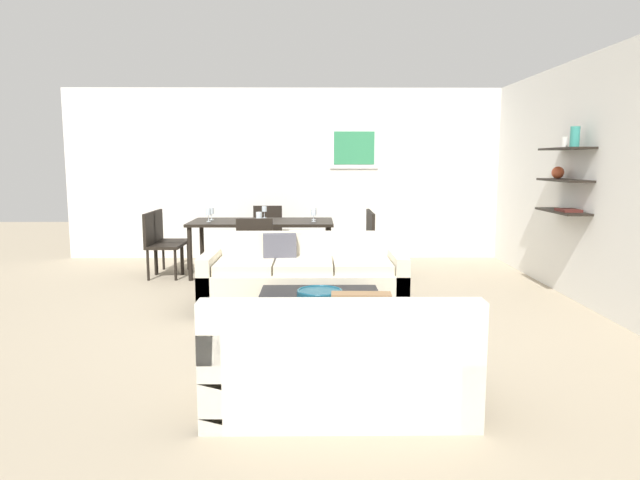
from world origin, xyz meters
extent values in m
plane|color=tan|center=(0.00, 0.00, 0.00)|extent=(18.00, 18.00, 0.00)
cube|color=silver|center=(0.30, 3.53, 1.35)|extent=(8.40, 0.06, 2.70)
cube|color=white|center=(0.69, 3.48, 1.76)|extent=(0.75, 0.02, 0.65)
cube|color=#338C59|center=(0.69, 3.47, 1.76)|extent=(0.64, 0.01, 0.52)
cube|color=silver|center=(3.03, 0.60, 1.35)|extent=(0.06, 8.20, 2.70)
cube|color=black|center=(2.86, 0.72, 1.70)|extent=(0.28, 0.90, 0.02)
cube|color=black|center=(2.86, 0.72, 1.35)|extent=(0.28, 0.90, 0.02)
cube|color=black|center=(2.86, 0.72, 1.00)|extent=(0.28, 0.90, 0.02)
cylinder|color=teal|center=(2.86, 0.52, 1.82)|extent=(0.10, 0.10, 0.22)
sphere|color=#D85933|center=(2.86, 0.90, 1.43)|extent=(0.14, 0.14, 0.14)
cylinder|color=silver|center=(2.86, 0.77, 1.77)|extent=(0.07, 0.07, 0.12)
cube|color=#4C1E19|center=(2.86, 0.57, 1.03)|extent=(0.20, 0.28, 0.03)
cube|color=beige|center=(-0.06, 0.30, 0.21)|extent=(2.13, 0.90, 0.42)
cube|color=beige|center=(-0.06, 0.67, 0.60)|extent=(2.13, 0.16, 0.36)
cube|color=beige|center=(-1.05, 0.30, 0.30)|extent=(0.14, 0.90, 0.60)
cube|color=beige|center=(0.94, 0.30, 0.30)|extent=(0.14, 0.90, 0.60)
cube|color=beige|center=(-0.67, 0.26, 0.47)|extent=(0.60, 0.70, 0.10)
cube|color=beige|center=(-0.06, 0.26, 0.47)|extent=(0.60, 0.70, 0.10)
cube|color=beige|center=(0.56, 0.26, 0.47)|extent=(0.60, 0.70, 0.10)
cube|color=#4C4C56|center=(-0.32, 0.49, 0.60)|extent=(0.37, 0.16, 0.36)
cube|color=silver|center=(0.21, -2.14, 0.21)|extent=(1.65, 0.90, 0.42)
cube|color=silver|center=(0.21, -2.51, 0.60)|extent=(1.65, 0.16, 0.36)
cube|color=silver|center=(0.97, -2.14, 0.30)|extent=(0.14, 0.90, 0.60)
cube|color=silver|center=(-0.54, -2.14, 0.30)|extent=(0.14, 0.90, 0.60)
cube|color=silver|center=(0.56, -2.10, 0.47)|extent=(0.66, 0.70, 0.10)
cube|color=silver|center=(-0.13, -2.10, 0.47)|extent=(0.66, 0.70, 0.10)
cube|color=#99724C|center=(0.34, -2.33, 0.60)|extent=(0.36, 0.13, 0.36)
cube|color=black|center=(0.11, -0.81, 0.19)|extent=(1.08, 1.06, 0.38)
cylinder|color=navy|center=(0.10, -0.83, 0.41)|extent=(0.40, 0.40, 0.07)
torus|color=navy|center=(0.10, -0.83, 0.45)|extent=(0.40, 0.40, 0.02)
cube|color=black|center=(-0.66, 2.12, 0.73)|extent=(1.94, 0.92, 0.04)
cylinder|color=black|center=(-1.57, 1.72, 0.35)|extent=(0.06, 0.06, 0.71)
cylinder|color=black|center=(0.25, 1.72, 0.35)|extent=(0.06, 0.06, 0.71)
cylinder|color=black|center=(-1.57, 2.51, 0.35)|extent=(0.06, 0.06, 0.71)
cylinder|color=black|center=(0.25, 2.51, 0.35)|extent=(0.06, 0.06, 0.71)
cube|color=black|center=(-0.66, 2.89, 0.43)|extent=(0.44, 0.44, 0.04)
cube|color=black|center=(-0.66, 3.09, 0.67)|extent=(0.44, 0.04, 0.43)
cylinder|color=black|center=(-0.84, 2.71, 0.21)|extent=(0.04, 0.04, 0.41)
cylinder|color=black|center=(-0.48, 2.71, 0.21)|extent=(0.04, 0.04, 0.41)
cylinder|color=black|center=(-0.84, 3.07, 0.21)|extent=(0.04, 0.04, 0.41)
cylinder|color=black|center=(-0.48, 3.07, 0.21)|extent=(0.04, 0.04, 0.41)
cube|color=black|center=(-0.66, 1.34, 0.43)|extent=(0.44, 0.44, 0.04)
cube|color=black|center=(-0.66, 1.14, 0.67)|extent=(0.44, 0.04, 0.43)
cylinder|color=black|center=(-0.48, 1.52, 0.21)|extent=(0.04, 0.04, 0.41)
cylinder|color=black|center=(-0.84, 1.52, 0.21)|extent=(0.04, 0.04, 0.41)
cylinder|color=black|center=(-0.48, 1.16, 0.21)|extent=(0.04, 0.04, 0.41)
cylinder|color=black|center=(-0.84, 1.16, 0.21)|extent=(0.04, 0.04, 0.41)
cube|color=black|center=(0.63, 2.32, 0.43)|extent=(0.44, 0.44, 0.04)
cube|color=black|center=(0.83, 2.32, 0.67)|extent=(0.04, 0.44, 0.43)
cylinder|color=black|center=(0.45, 2.50, 0.21)|extent=(0.04, 0.04, 0.41)
cylinder|color=black|center=(0.45, 2.14, 0.21)|extent=(0.04, 0.04, 0.41)
cylinder|color=black|center=(0.81, 2.50, 0.21)|extent=(0.04, 0.04, 0.41)
cylinder|color=black|center=(0.81, 2.14, 0.21)|extent=(0.04, 0.04, 0.41)
cube|color=black|center=(-1.95, 2.32, 0.43)|extent=(0.44, 0.44, 0.04)
cube|color=black|center=(-2.15, 2.32, 0.67)|extent=(0.04, 0.44, 0.43)
cylinder|color=black|center=(-1.77, 2.14, 0.21)|extent=(0.04, 0.04, 0.41)
cylinder|color=black|center=(-1.77, 2.50, 0.21)|extent=(0.04, 0.04, 0.41)
cylinder|color=black|center=(-2.13, 2.14, 0.21)|extent=(0.04, 0.04, 0.41)
cylinder|color=black|center=(-2.13, 2.50, 0.21)|extent=(0.04, 0.04, 0.41)
cube|color=black|center=(0.63, 1.91, 0.43)|extent=(0.44, 0.44, 0.04)
cube|color=black|center=(0.83, 1.91, 0.67)|extent=(0.04, 0.44, 0.43)
cylinder|color=black|center=(0.45, 2.09, 0.21)|extent=(0.04, 0.04, 0.41)
cylinder|color=black|center=(0.45, 1.73, 0.21)|extent=(0.04, 0.04, 0.41)
cylinder|color=black|center=(0.81, 2.09, 0.21)|extent=(0.04, 0.04, 0.41)
cylinder|color=black|center=(0.81, 1.73, 0.21)|extent=(0.04, 0.04, 0.41)
cube|color=black|center=(-1.95, 1.91, 0.43)|extent=(0.44, 0.44, 0.04)
cube|color=black|center=(-2.15, 1.91, 0.67)|extent=(0.04, 0.44, 0.43)
cylinder|color=black|center=(-1.77, 1.73, 0.21)|extent=(0.04, 0.04, 0.41)
cylinder|color=black|center=(-1.77, 2.09, 0.21)|extent=(0.04, 0.04, 0.41)
cylinder|color=black|center=(-2.13, 1.73, 0.21)|extent=(0.04, 0.04, 0.41)
cylinder|color=black|center=(-2.13, 2.09, 0.21)|extent=(0.04, 0.04, 0.41)
cylinder|color=silver|center=(-0.66, 1.72, 0.75)|extent=(0.06, 0.06, 0.01)
cylinder|color=silver|center=(-0.66, 1.72, 0.79)|extent=(0.01, 0.01, 0.06)
cylinder|color=silver|center=(-0.66, 1.72, 0.86)|extent=(0.08, 0.08, 0.09)
cylinder|color=silver|center=(-1.37, 2.23, 0.75)|extent=(0.06, 0.06, 0.01)
cylinder|color=silver|center=(-1.37, 2.23, 0.80)|extent=(0.01, 0.01, 0.08)
cylinder|color=silver|center=(-1.37, 2.23, 0.88)|extent=(0.07, 0.07, 0.08)
cylinder|color=silver|center=(-0.66, 2.51, 0.75)|extent=(0.06, 0.06, 0.01)
cylinder|color=silver|center=(-0.66, 2.51, 0.80)|extent=(0.01, 0.01, 0.09)
cylinder|color=silver|center=(-0.66, 2.51, 0.88)|extent=(0.07, 0.07, 0.08)
cylinder|color=silver|center=(-1.37, 2.00, 0.75)|extent=(0.06, 0.06, 0.01)
cylinder|color=silver|center=(-1.37, 2.00, 0.80)|extent=(0.01, 0.01, 0.08)
cylinder|color=silver|center=(-1.37, 2.00, 0.89)|extent=(0.07, 0.07, 0.10)
cylinder|color=silver|center=(0.05, 2.23, 0.75)|extent=(0.06, 0.06, 0.01)
cylinder|color=silver|center=(0.05, 2.23, 0.79)|extent=(0.01, 0.01, 0.08)
cylinder|color=silver|center=(0.05, 2.23, 0.87)|extent=(0.08, 0.08, 0.08)
cylinder|color=silver|center=(0.05, 2.00, 0.75)|extent=(0.06, 0.06, 0.01)
cylinder|color=silver|center=(0.05, 2.00, 0.79)|extent=(0.01, 0.01, 0.08)
cylinder|color=silver|center=(0.05, 2.00, 0.87)|extent=(0.07, 0.07, 0.07)
camera|label=1|loc=(0.06, -5.69, 1.57)|focal=32.11mm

